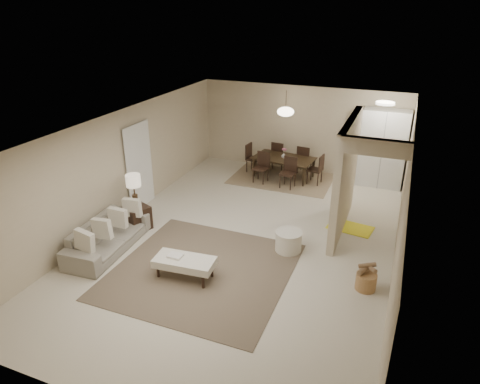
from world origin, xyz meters
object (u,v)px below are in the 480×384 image
at_px(round_pouf, 288,241).
at_px(wicker_basket, 366,282).
at_px(side_table, 137,218).
at_px(sofa, 108,236).
at_px(pantry_cabinet, 383,149).
at_px(ottoman_bench, 184,263).
at_px(dining_table, 283,168).

xyz_separation_m(round_pouf, wicker_basket, (1.61, -0.73, -0.06)).
bearing_deg(side_table, round_pouf, 5.71).
distance_m(sofa, side_table, 0.96).
bearing_deg(wicker_basket, round_pouf, 155.75).
bearing_deg(wicker_basket, pantry_cabinet, 92.78).
distance_m(ottoman_bench, side_table, 2.25).
distance_m(sofa, dining_table, 5.54).
bearing_deg(pantry_cabinet, wicker_basket, -87.22).
relative_size(sofa, round_pouf, 3.77).
bearing_deg(dining_table, ottoman_bench, -85.87).
bearing_deg(wicker_basket, dining_table, 122.21).
xyz_separation_m(sofa, round_pouf, (3.43, 1.29, -0.09)).
height_order(ottoman_bench, side_table, side_table).
bearing_deg(round_pouf, dining_table, 108.04).
xyz_separation_m(sofa, side_table, (0.05, 0.95, -0.04)).
bearing_deg(ottoman_bench, round_pouf, 41.64).
distance_m(side_table, wicker_basket, 5.01).
bearing_deg(round_pouf, ottoman_bench, -133.48).
bearing_deg(pantry_cabinet, round_pouf, -107.90).
height_order(sofa, wicker_basket, sofa).
relative_size(pantry_cabinet, side_table, 3.94).
xyz_separation_m(ottoman_bench, round_pouf, (1.51, 1.59, -0.10)).
distance_m(wicker_basket, dining_table, 5.35).
distance_m(ottoman_bench, round_pouf, 2.20).
bearing_deg(dining_table, side_table, -110.33).
distance_m(ottoman_bench, wicker_basket, 3.25).
xyz_separation_m(pantry_cabinet, sofa, (-4.80, -5.54, -0.75)).
relative_size(ottoman_bench, dining_table, 0.67).
bearing_deg(side_table, sofa, -93.00).
distance_m(side_table, dining_table, 4.66).
height_order(side_table, dining_table, dining_table).
relative_size(pantry_cabinet, ottoman_bench, 1.84).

